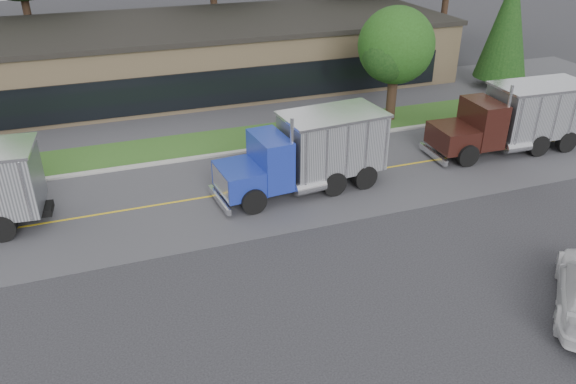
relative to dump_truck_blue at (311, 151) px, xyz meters
The scene contains 11 objects.
ground 8.89m from the dump_truck_blue, 105.29° to the right, with size 140.00×140.00×0.00m, color #3A3A40.
road 2.98m from the dump_truck_blue, 165.36° to the left, with size 60.00×8.00×0.02m, color #4A4A4E.
center_line 2.98m from the dump_truck_blue, 165.36° to the left, with size 60.00×0.12×0.01m, color gold.
curb 5.62m from the dump_truck_blue, 115.56° to the left, with size 60.00×0.30×0.12m, color #9E9E99.
grass_verge 7.22m from the dump_truck_blue, 109.18° to the left, with size 60.00×3.40×0.03m, color #2B521C.
far_parking 11.96m from the dump_truck_blue, 101.20° to the left, with size 60.00×7.00×0.02m, color #4A4A4E.
strip_mall 17.60m from the dump_truck_blue, 90.96° to the left, with size 32.00×12.00×4.00m, color tan.
evergreen_right 20.30m from the dump_truck_blue, 28.47° to the left, with size 3.47×3.47×7.88m.
tree_verge 10.49m from the dump_truck_blue, 40.57° to the left, with size 4.56×4.29×6.50m.
dump_truck_blue is the anchor object (origin of this frame).
dump_truck_maroon 11.56m from the dump_truck_blue, ahead, with size 8.38×2.95×3.36m.
Camera 1 is at (-6.31, -12.61, 11.68)m, focal length 35.00 mm.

